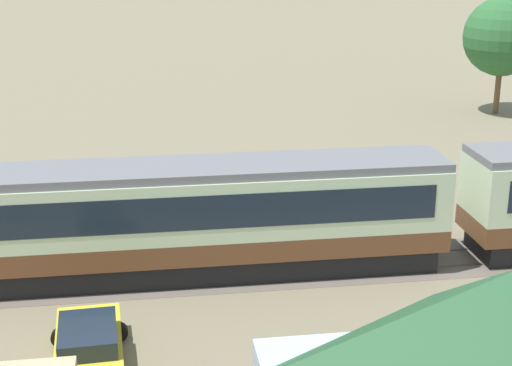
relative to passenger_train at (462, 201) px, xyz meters
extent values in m
cube|color=brown|center=(-9.65, 0.00, -1.02)|extent=(17.43, 2.88, 0.80)
cube|color=beige|center=(-9.65, 0.00, 0.47)|extent=(17.43, 2.88, 2.18)
cube|color=#192330|center=(-9.65, 0.00, 0.58)|extent=(16.03, 2.92, 1.22)
cube|color=slate|center=(-9.65, 0.00, 1.71)|extent=(17.43, 2.70, 0.30)
cube|color=black|center=(-9.65, 0.00, -1.86)|extent=(16.73, 2.47, 0.88)
cylinder|color=black|center=(-3.90, -0.72, -1.87)|extent=(0.90, 0.18, 0.90)
cylinder|color=black|center=(-3.90, 0.72, -1.87)|extent=(0.90, 0.18, 0.90)
cylinder|color=black|center=(-15.41, -0.72, -1.87)|extent=(0.90, 0.18, 0.90)
cylinder|color=black|center=(-15.41, 0.72, -1.87)|extent=(0.90, 0.18, 0.90)
cube|color=yellow|center=(-13.54, -5.96, -1.80)|extent=(2.12, 4.57, 0.70)
cube|color=#192330|center=(-13.53, -6.09, -1.18)|extent=(1.74, 2.32, 0.53)
cylinder|color=black|center=(-12.77, -4.53, -2.01)|extent=(0.62, 0.20, 0.62)
cylinder|color=black|center=(-14.46, -4.62, -2.01)|extent=(0.62, 0.20, 0.62)
cylinder|color=brown|center=(11.91, 22.72, -0.51)|extent=(0.38, 0.38, 3.61)
sphere|color=#2D6633|center=(11.91, 22.72, 2.85)|extent=(5.18, 5.18, 5.18)
camera|label=1|loc=(-11.68, -26.24, 9.85)|focal=55.00mm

